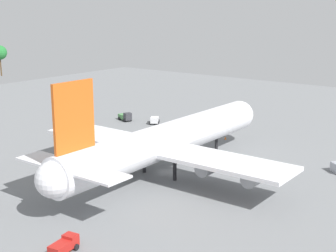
{
  "coord_description": "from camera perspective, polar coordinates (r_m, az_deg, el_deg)",
  "views": [
    {
      "loc": [
        -71.37,
        -54.09,
        30.99
      ],
      "look_at": [
        0.0,
        0.0,
        9.23
      ],
      "focal_mm": 52.13,
      "sensor_mm": 36.0,
      "label": 1
    }
  ],
  "objects": [
    {
      "name": "ground_plane",
      "position": [
        94.76,
        0.0,
        -5.43
      ],
      "size": [
        245.94,
        245.94,
        0.0
      ],
      "primitive_type": "plane",
      "color": "slate"
    },
    {
      "name": "cargo_airplane",
      "position": [
        92.78,
        -0.04,
        -1.69
      ],
      "size": [
        61.49,
        52.49,
        20.51
      ],
      "color": "silver",
      "rests_on": "ground_plane"
    },
    {
      "name": "catering_truck",
      "position": [
        66.48,
        -12.02,
        -13.45
      ],
      "size": [
        4.51,
        2.8,
        1.97
      ],
      "color": "#B21E19",
      "rests_on": "ground_plane"
    },
    {
      "name": "baggage_tug",
      "position": [
        124.93,
        -0.45,
        -0.23
      ],
      "size": [
        5.41,
        4.86,
        1.91
      ],
      "color": "#333338",
      "rests_on": "ground_plane"
    },
    {
      "name": "maintenance_van",
      "position": [
        137.67,
        -5.0,
        1.1
      ],
      "size": [
        3.63,
        5.25,
        2.49
      ],
      "color": "#333338",
      "rests_on": "ground_plane"
    },
    {
      "name": "fuel_truck",
      "position": [
        133.66,
        -1.58,
        0.72
      ],
      "size": [
        4.49,
        4.02,
        2.0
      ],
      "color": "silver",
      "rests_on": "ground_plane"
    },
    {
      "name": "safety_cone_nose",
      "position": [
        118.62,
        6.73,
        -1.41
      ],
      "size": [
        0.48,
        0.48,
        0.68
      ],
      "primitive_type": "cone",
      "color": "orange",
      "rests_on": "ground_plane"
    }
  ]
}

